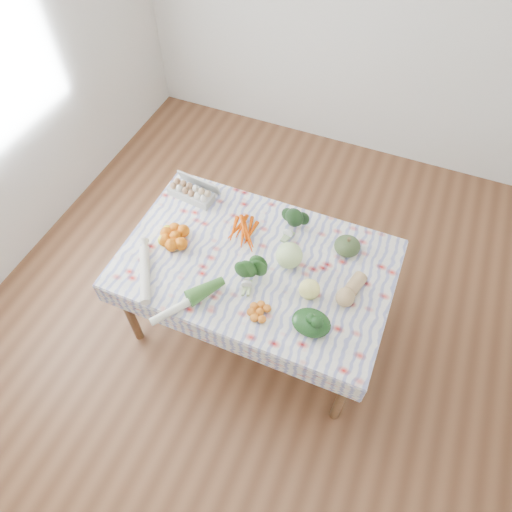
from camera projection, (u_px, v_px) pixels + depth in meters
ground at (256, 321)px, 3.41m from camera, size 4.50×4.50×0.00m
dining_table at (256, 269)px, 2.87m from camera, size 1.60×1.00×0.75m
tablecloth at (256, 262)px, 2.81m from camera, size 1.66×1.06×0.01m
egg_carton at (191, 193)px, 3.09m from camera, size 0.33×0.16×0.08m
carrot_bunch at (244, 231)px, 2.92m from camera, size 0.24×0.22×0.04m
kale_bunch at (292, 225)px, 2.88m from camera, size 0.18×0.17×0.14m
kabocha_squash at (347, 246)px, 2.81m from camera, size 0.20×0.20×0.11m
cabbage at (289, 255)px, 2.73m from camera, size 0.18×0.18×0.16m
butternut_squash at (351, 289)px, 2.62m from camera, size 0.17×0.26×0.11m
orange_cluster at (175, 237)px, 2.86m from camera, size 0.34×0.34×0.09m
broccoli at (247, 275)px, 2.67m from camera, size 0.20×0.20×0.12m
mandarin_cluster at (260, 312)px, 2.56m from camera, size 0.17×0.17×0.05m
grapefruit at (309, 289)px, 2.61m from camera, size 0.15×0.15×0.12m
spinach_bag at (311, 323)px, 2.49m from camera, size 0.26×0.23×0.10m
daikon at (145, 274)px, 2.71m from camera, size 0.27×0.39×0.06m
leek at (187, 302)px, 2.60m from camera, size 0.30×0.41×0.05m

